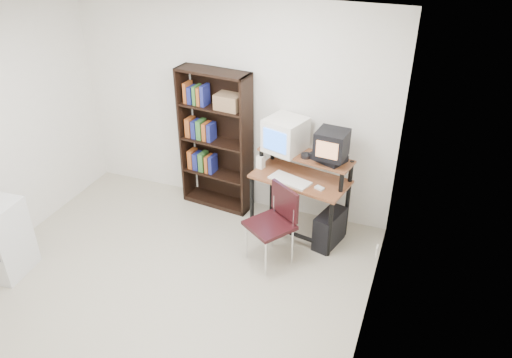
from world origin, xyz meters
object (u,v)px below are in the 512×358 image
(bookshelf, at_px, (217,139))
(pc_tower, at_px, (329,229))
(school_chair, at_px, (275,217))
(crt_tv, at_px, (332,144))
(computer_desk, at_px, (301,182))
(crt_monitor, at_px, (285,135))

(bookshelf, bearing_deg, pc_tower, -7.40)
(pc_tower, xyz_separation_m, school_chair, (-0.50, -0.46, 0.33))
(school_chair, bearing_deg, crt_tv, 89.63)
(computer_desk, bearing_deg, bookshelf, 179.75)
(school_chair, xyz_separation_m, bookshelf, (-1.05, 0.84, 0.37))
(crt_monitor, height_order, bookshelf, bookshelf)
(crt_monitor, xyz_separation_m, school_chair, (0.14, -0.74, -0.62))
(crt_monitor, relative_size, pc_tower, 1.13)
(school_chair, bearing_deg, pc_tower, 76.79)
(crt_tv, xyz_separation_m, pc_tower, (0.08, -0.15, -0.99))
(crt_tv, bearing_deg, crt_monitor, 172.08)
(crt_tv, relative_size, pc_tower, 0.77)
(crt_monitor, xyz_separation_m, bookshelf, (-0.91, 0.10, -0.25))
(crt_monitor, relative_size, school_chair, 0.58)
(pc_tower, bearing_deg, school_chair, -121.94)
(school_chair, bearing_deg, computer_desk, 114.56)
(crt_tv, bearing_deg, school_chair, -119.14)
(crt_monitor, xyz_separation_m, pc_tower, (0.65, -0.28, -0.95))
(computer_desk, distance_m, pc_tower, 0.63)
(pc_tower, distance_m, bookshelf, 1.75)
(crt_tv, relative_size, bookshelf, 0.20)
(crt_monitor, height_order, school_chair, crt_monitor)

